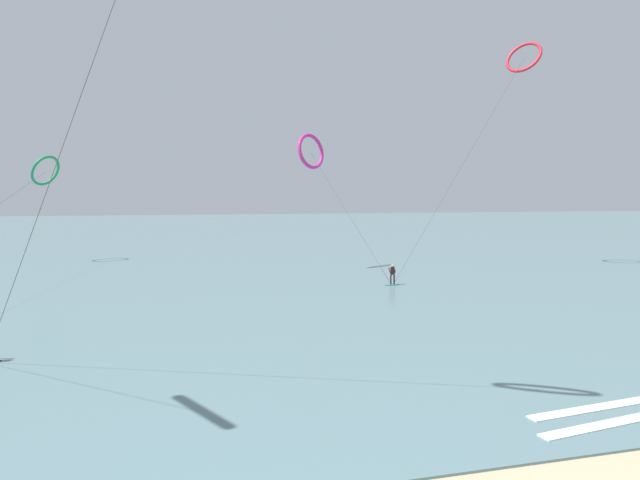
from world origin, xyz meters
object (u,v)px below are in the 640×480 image
object	(u,v)px
surfer_teal	(392,276)
kite_emerald	(45,171)
kite_crimson	(524,58)
kite_magenta	(311,151)

from	to	relation	value
surfer_teal	kite_emerald	xyz separation A→B (m)	(-30.93, 24.11, 9.27)
kite_crimson	kite_magenta	size ratio (longest dim) A/B	1.71
surfer_teal	kite_magenta	bearing A→B (deg)	-63.28
kite_magenta	kite_emerald	world-z (taller)	kite_magenta
surfer_teal	kite_magenta	distance (m)	16.24
kite_emerald	surfer_teal	bearing A→B (deg)	87.34
kite_emerald	kite_crimson	bearing A→B (deg)	107.14
kite_crimson	kite_magenta	distance (m)	23.77
kite_emerald	kite_magenta	bearing A→B (deg)	99.64
surfer_teal	kite_crimson	world-z (taller)	kite_crimson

